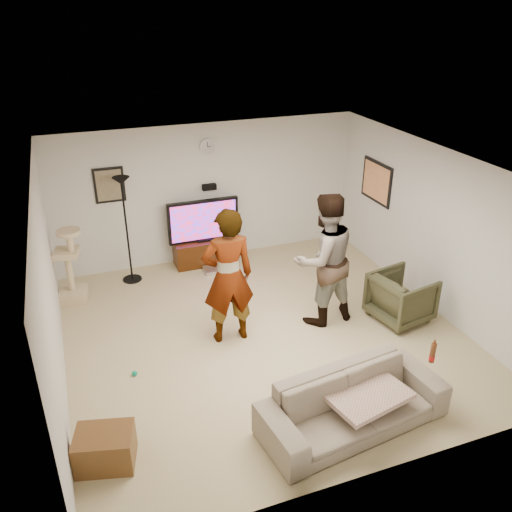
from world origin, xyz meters
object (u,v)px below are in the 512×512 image
object	(u,v)px
tv_stand	(205,251)
floor_lamp	(127,231)
tv	(203,220)
cat_tree	(69,266)
sofa	(353,403)
person_right	(324,260)
person_left	(228,277)
armchair	(401,297)
beer_bottle	(433,353)
side_table	(105,448)

from	to	relation	value
tv_stand	floor_lamp	world-z (taller)	floor_lamp
tv_stand	tv	size ratio (longest dim) A/B	0.86
cat_tree	sofa	bearing A→B (deg)	-54.77
cat_tree	person_right	size ratio (longest dim) A/B	0.62
tv	sofa	world-z (taller)	tv
person_left	armchair	bearing A→B (deg)	172.79
person_right	sofa	world-z (taller)	person_right
person_right	beer_bottle	xyz separation A→B (m)	(0.33, -2.13, -0.25)
floor_lamp	person_left	bearing A→B (deg)	-64.68
tv	armchair	size ratio (longest dim) A/B	1.58
floor_lamp	beer_bottle	distance (m)	5.21
person_left	person_right	distance (m)	1.44
floor_lamp	person_right	distance (m)	3.36
person_right	armchair	xyz separation A→B (m)	(1.13, -0.40, -0.64)
beer_bottle	side_table	bearing A→B (deg)	173.60
floor_lamp	person_right	xyz separation A→B (m)	(2.50, -2.25, 0.09)
tv	floor_lamp	bearing A→B (deg)	-171.68
person_right	beer_bottle	distance (m)	2.17
tv_stand	sofa	size ratio (longest dim) A/B	0.51
floor_lamp	tv_stand	bearing A→B (deg)	8.32
armchair	tv_stand	bearing A→B (deg)	27.89
tv	armchair	xyz separation A→B (m)	(2.27, -2.85, -0.47)
beer_bottle	floor_lamp	bearing A→B (deg)	122.87
tv	cat_tree	world-z (taller)	cat_tree
armchair	side_table	size ratio (longest dim) A/B	1.37
tv_stand	beer_bottle	size ratio (longest dim) A/B	4.40
tv	sofa	xyz separation A→B (m)	(0.47, -4.57, -0.52)
person_left	side_table	bearing A→B (deg)	44.18
floor_lamp	armchair	distance (m)	4.52
person_left	side_table	distance (m)	2.70
tv	person_right	xyz separation A→B (m)	(1.14, -2.44, 0.17)
tv	side_table	bearing A→B (deg)	-118.04
floor_lamp	beer_bottle	world-z (taller)	floor_lamp
sofa	beer_bottle	world-z (taller)	beer_bottle
floor_lamp	cat_tree	size ratio (longest dim) A/B	1.47
cat_tree	side_table	bearing A→B (deg)	-87.92
side_table	tv	bearing A→B (deg)	61.96
cat_tree	beer_bottle	size ratio (longest dim) A/B	5.01
beer_bottle	side_table	distance (m)	3.75
floor_lamp	cat_tree	world-z (taller)	floor_lamp
side_table	cat_tree	bearing A→B (deg)	92.08
person_right	beer_bottle	world-z (taller)	person_right
person_left	cat_tree	bearing A→B (deg)	-40.15
sofa	side_table	size ratio (longest dim) A/B	3.63
tv	sofa	distance (m)	4.63
tv_stand	floor_lamp	bearing A→B (deg)	-171.68
person_right	beer_bottle	size ratio (longest dim) A/B	8.05
beer_bottle	armchair	world-z (taller)	beer_bottle
tv_stand	sofa	world-z (taller)	sofa
tv	cat_tree	size ratio (longest dim) A/B	1.02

